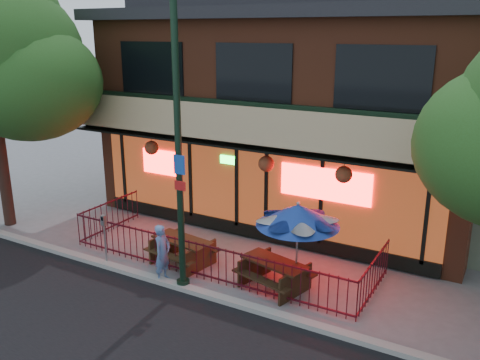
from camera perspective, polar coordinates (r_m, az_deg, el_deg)
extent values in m
plane|color=gray|center=(13.25, -5.35, -11.18)|extent=(80.00, 80.00, 0.00)
cube|color=#999993|center=(12.86, -6.66, -11.82)|extent=(80.00, 0.25, 0.12)
cube|color=brown|center=(18.32, 7.43, 7.27)|extent=(12.00, 8.00, 6.50)
cube|color=#59230F|center=(15.13, 1.37, -0.77)|extent=(11.00, 0.06, 2.60)
cube|color=#FF0C0C|center=(14.03, 9.52, -0.47)|extent=(2.60, 0.04, 0.90)
cube|color=#FF0C0C|center=(16.79, -9.03, 2.01)|extent=(1.30, 0.04, 0.80)
cube|color=tan|center=(14.26, 0.50, 6.04)|extent=(12.20, 1.33, 1.26)
cube|color=black|center=(16.50, -9.89, 12.29)|extent=(2.40, 0.06, 1.60)
cube|color=black|center=(14.50, 1.46, 11.98)|extent=(2.40, 0.06, 1.60)
cube|color=black|center=(13.19, 15.64, 10.95)|extent=(2.40, 0.06, 1.60)
cube|color=black|center=(15.58, 1.28, -5.73)|extent=(11.00, 0.12, 0.40)
cube|color=#FFC672|center=(13.13, 23.09, -0.72)|extent=(0.18, 0.18, 0.32)
cube|color=#420E1A|center=(12.99, -4.96, -7.12)|extent=(8.40, 0.04, 0.04)
cube|color=#420E1A|center=(13.34, -4.87, -10.39)|extent=(8.40, 0.04, 0.04)
cube|color=#420E1A|center=(16.45, -14.52, -2.44)|extent=(0.04, 2.60, 0.04)
cube|color=#420E1A|center=(12.49, 14.93, -8.65)|extent=(0.04, 2.60, 0.04)
cylinder|color=#420E1A|center=(13.17, -4.91, -8.91)|extent=(0.02, 0.02, 1.00)
cylinder|color=black|center=(11.72, -6.92, 3.37)|extent=(0.16, 0.16, 7.00)
cylinder|color=black|center=(12.92, -6.40, -11.49)|extent=(0.32, 0.32, 0.20)
cube|color=#194CB2|center=(11.61, -6.83, 1.72)|extent=(0.30, 0.02, 0.45)
cube|color=red|center=(11.74, -6.75, -0.64)|extent=(0.30, 0.02, 0.22)
cylinder|color=#39231C|center=(17.75, -25.33, 3.26)|extent=(0.36, 0.36, 5.12)
cube|color=#3E2B16|center=(14.46, -8.35, -7.30)|extent=(0.23, 1.22, 0.70)
cube|color=#3E2B16|center=(13.62, -4.43, -8.72)|extent=(0.23, 1.22, 0.70)
cube|color=#3E2B16|center=(13.89, -6.50, -6.69)|extent=(1.78, 0.94, 0.06)
cube|color=#3E2B16|center=(13.67, -7.98, -8.43)|extent=(1.71, 0.50, 0.05)
cube|color=#3E2B16|center=(14.34, -5.02, -7.10)|extent=(1.71, 0.50, 0.05)
cube|color=#342112|center=(13.12, 1.66, -9.71)|extent=(0.35, 1.19, 0.69)
cube|color=#342112|center=(12.38, 6.26, -11.51)|extent=(0.35, 1.19, 0.69)
cube|color=#342112|center=(12.58, 3.92, -9.19)|extent=(1.81, 1.09, 0.06)
cube|color=#342112|center=(12.36, 2.33, -11.12)|extent=(1.70, 0.67, 0.05)
cube|color=#342112|center=(13.07, 5.36, -9.57)|extent=(1.70, 0.67, 0.05)
cylinder|color=gray|center=(12.41, 6.39, -7.83)|extent=(0.05, 0.05, 2.09)
cone|color=#1C3B9D|center=(12.07, 6.53, -3.92)|extent=(2.00, 1.99, 0.52)
sphere|color=gray|center=(11.98, 6.57, -2.64)|extent=(0.09, 0.09, 0.09)
imported|color=#5777AE|center=(13.02, -8.69, -8.14)|extent=(0.41, 0.58, 1.51)
cylinder|color=#9B9EA4|center=(14.23, -14.86, -7.08)|extent=(0.05, 0.05, 1.16)
cube|color=#9B9EA4|center=(13.97, -15.08, -4.41)|extent=(0.13, 0.12, 0.30)
cube|color=black|center=(13.91, -15.25, -4.23)|extent=(0.08, 0.01, 0.11)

